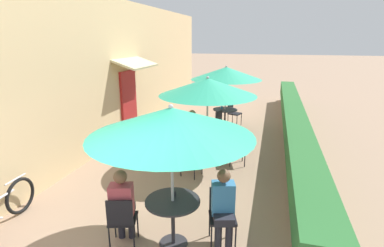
{
  "coord_description": "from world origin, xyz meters",
  "views": [
    {
      "loc": [
        2.05,
        -2.15,
        3.08
      ],
      "look_at": [
        0.15,
        4.88,
        1.0
      ],
      "focal_mm": 28.0,
      "sensor_mm": 36.0,
      "label": 1
    }
  ],
  "objects_px": {
    "seated_patron_near_right": "(223,205)",
    "cafe_chair_far_right": "(233,111)",
    "cafe_chair_mid_right": "(190,137)",
    "cafe_chair_far_left": "(216,121)",
    "seated_patron_near_left": "(123,204)",
    "patio_table_far": "(225,115)",
    "patio_table_mid": "(207,143)",
    "coffee_cup_far": "(222,108)",
    "seated_patron_mid_right": "(193,130)",
    "cafe_chair_near_left": "(122,218)",
    "cafe_chair_near_right": "(222,211)",
    "cafe_chair_mid_back": "(194,155)",
    "patio_umbrella_near": "(171,122)",
    "patio_umbrella_far": "(226,73)",
    "coffee_cup_near": "(174,193)",
    "patio_table_near": "(173,212)",
    "cafe_chair_mid_left": "(237,144)",
    "patio_umbrella_mid": "(208,87)"
  },
  "relations": [
    {
      "from": "cafe_chair_near_right",
      "to": "cafe_chair_mid_back",
      "type": "xyz_separation_m",
      "value": [
        -0.99,
        2.12,
        0.0
      ]
    },
    {
      "from": "patio_umbrella_near",
      "to": "patio_umbrella_far",
      "type": "height_order",
      "value": "same"
    },
    {
      "from": "seated_patron_near_left",
      "to": "cafe_chair_near_left",
      "type": "bearing_deg",
      "value": -90.0
    },
    {
      "from": "seated_patron_near_left",
      "to": "patio_umbrella_mid",
      "type": "relative_size",
      "value": 0.53
    },
    {
      "from": "cafe_chair_mid_right",
      "to": "coffee_cup_far",
      "type": "relative_size",
      "value": 9.67
    },
    {
      "from": "patio_table_mid",
      "to": "cafe_chair_far_left",
      "type": "distance_m",
      "value": 2.23
    },
    {
      "from": "cafe_chair_far_left",
      "to": "coffee_cup_far",
      "type": "height_order",
      "value": "cafe_chair_far_left"
    },
    {
      "from": "seated_patron_near_right",
      "to": "cafe_chair_mid_right",
      "type": "height_order",
      "value": "seated_patron_near_right"
    },
    {
      "from": "patio_umbrella_far",
      "to": "patio_table_mid",
      "type": "bearing_deg",
      "value": -89.63
    },
    {
      "from": "patio_umbrella_near",
      "to": "patio_umbrella_mid",
      "type": "xyz_separation_m",
      "value": [
        -0.17,
        3.15,
        0.0
      ]
    },
    {
      "from": "cafe_chair_mid_left",
      "to": "seated_patron_mid_right",
      "type": "height_order",
      "value": "seated_patron_mid_right"
    },
    {
      "from": "seated_patron_mid_right",
      "to": "cafe_chair_near_left",
      "type": "bearing_deg",
      "value": -45.11
    },
    {
      "from": "seated_patron_near_right",
      "to": "cafe_chair_far_right",
      "type": "distance_m",
      "value": 6.71
    },
    {
      "from": "cafe_chair_mid_left",
      "to": "seated_patron_mid_right",
      "type": "distance_m",
      "value": 1.26
    },
    {
      "from": "seated_patron_near_left",
      "to": "cafe_chair_far_right",
      "type": "height_order",
      "value": "seated_patron_near_left"
    },
    {
      "from": "patio_table_far",
      "to": "cafe_chair_far_left",
      "type": "bearing_deg",
      "value": -103.72
    },
    {
      "from": "cafe_chair_near_right",
      "to": "cafe_chair_far_left",
      "type": "xyz_separation_m",
      "value": [
        -1.07,
        5.09,
        0.0
      ]
    },
    {
      "from": "cafe_chair_mid_right",
      "to": "cafe_chair_far_left",
      "type": "bearing_deg",
      "value": 122.85
    },
    {
      "from": "patio_table_mid",
      "to": "cafe_chair_far_right",
      "type": "distance_m",
      "value": 3.7
    },
    {
      "from": "cafe_chair_mid_right",
      "to": "patio_umbrella_mid",
      "type": "bearing_deg",
      "value": 5.8
    },
    {
      "from": "seated_patron_near_right",
      "to": "patio_umbrella_far",
      "type": "distance_m",
      "value": 6.14
    },
    {
      "from": "seated_patron_near_left",
      "to": "cafe_chair_far_right",
      "type": "relative_size",
      "value": 1.44
    },
    {
      "from": "cafe_chair_near_left",
      "to": "coffee_cup_near",
      "type": "relative_size",
      "value": 9.67
    },
    {
      "from": "patio_table_far",
      "to": "patio_umbrella_far",
      "type": "distance_m",
      "value": 1.41
    },
    {
      "from": "seated_patron_mid_right",
      "to": "coffee_cup_far",
      "type": "distance_m",
      "value": 2.45
    },
    {
      "from": "patio_table_near",
      "to": "cafe_chair_near_right",
      "type": "height_order",
      "value": "cafe_chair_near_right"
    },
    {
      "from": "cafe_chair_near_left",
      "to": "cafe_chair_mid_left",
      "type": "bearing_deg",
      "value": 55.21
    },
    {
      "from": "patio_umbrella_mid",
      "to": "cafe_chair_far_left",
      "type": "relative_size",
      "value": 2.69
    },
    {
      "from": "patio_table_mid",
      "to": "patio_umbrella_mid",
      "type": "relative_size",
      "value": 0.35
    },
    {
      "from": "patio_table_near",
      "to": "patio_table_mid",
      "type": "height_order",
      "value": "same"
    },
    {
      "from": "patio_table_mid",
      "to": "patio_umbrella_far",
      "type": "distance_m",
      "value": 3.28
    },
    {
      "from": "seated_patron_near_left",
      "to": "seated_patron_near_right",
      "type": "relative_size",
      "value": 1.0
    },
    {
      "from": "seated_patron_mid_right",
      "to": "seated_patron_near_left",
      "type": "bearing_deg",
      "value": -45.58
    },
    {
      "from": "patio_table_near",
      "to": "coffee_cup_far",
      "type": "bearing_deg",
      "value": 92.92
    },
    {
      "from": "seated_patron_mid_right",
      "to": "cafe_chair_mid_back",
      "type": "bearing_deg",
      "value": -28.5
    },
    {
      "from": "patio_umbrella_near",
      "to": "cafe_chair_mid_left",
      "type": "distance_m",
      "value": 3.75
    },
    {
      "from": "cafe_chair_far_left",
      "to": "patio_table_far",
      "type": "bearing_deg",
      "value": 5.8
    },
    {
      "from": "cafe_chair_near_left",
      "to": "cafe_chair_mid_back",
      "type": "bearing_deg",
      "value": 65.14
    },
    {
      "from": "seated_patron_near_left",
      "to": "patio_table_far",
      "type": "height_order",
      "value": "seated_patron_near_left"
    },
    {
      "from": "seated_patron_near_left",
      "to": "patio_table_far",
      "type": "xyz_separation_m",
      "value": [
        0.55,
        6.28,
        -0.12
      ]
    },
    {
      "from": "cafe_chair_mid_left",
      "to": "seated_patron_mid_right",
      "type": "bearing_deg",
      "value": -28.37
    },
    {
      "from": "seated_patron_mid_right",
      "to": "patio_table_near",
      "type": "bearing_deg",
      "value": -34.41
    },
    {
      "from": "cafe_chair_mid_right",
      "to": "coffee_cup_near",
      "type": "bearing_deg",
      "value": -32.97
    },
    {
      "from": "cafe_chair_near_left",
      "to": "coffee_cup_near",
      "type": "distance_m",
      "value": 0.84
    },
    {
      "from": "cafe_chair_near_left",
      "to": "seated_patron_near_left",
      "type": "bearing_deg",
      "value": 90.0
    },
    {
      "from": "cafe_chair_far_left",
      "to": "coffee_cup_near",
      "type": "bearing_deg",
      "value": -156.77
    },
    {
      "from": "cafe_chair_near_left",
      "to": "cafe_chair_mid_left",
      "type": "xyz_separation_m",
      "value": [
        1.24,
        3.7,
        0.0
      ]
    },
    {
      "from": "patio_umbrella_near",
      "to": "patio_umbrella_far",
      "type": "relative_size",
      "value": 1.0
    },
    {
      "from": "coffee_cup_near",
      "to": "cafe_chair_mid_right",
      "type": "distance_m",
      "value": 3.59
    },
    {
      "from": "coffee_cup_near",
      "to": "coffee_cup_far",
      "type": "relative_size",
      "value": 1.0
    }
  ]
}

